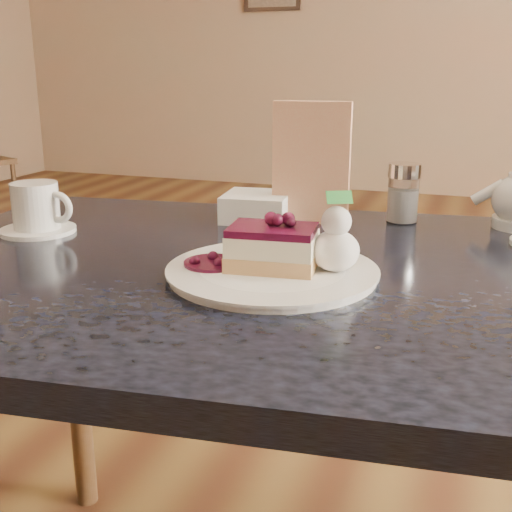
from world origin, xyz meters
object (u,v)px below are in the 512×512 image
(main_table, at_px, (279,316))
(dessert_plate, at_px, (272,272))
(coffee_set, at_px, (37,210))
(cheesecake_slice, at_px, (272,248))

(main_table, distance_m, dessert_plate, 0.10)
(main_table, distance_m, coffee_set, 0.48)
(dessert_plate, relative_size, coffee_set, 2.06)
(main_table, relative_size, cheesecake_slice, 9.96)
(dessert_plate, xyz_separation_m, coffee_set, (-0.47, 0.10, 0.03))
(dessert_plate, bearing_deg, cheesecake_slice, -69.44)
(dessert_plate, bearing_deg, coffee_set, 168.04)
(main_table, bearing_deg, dessert_plate, -90.00)
(main_table, height_order, coffee_set, coffee_set)
(coffee_set, bearing_deg, dessert_plate, -11.96)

